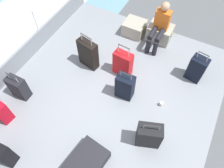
{
  "coord_description": "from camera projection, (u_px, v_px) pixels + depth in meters",
  "views": [
    {
      "loc": [
        1.21,
        -2.02,
        4.01
      ],
      "look_at": [
        0.02,
        0.25,
        0.25
      ],
      "focal_mm": 35.18,
      "sensor_mm": 36.0,
      "label": 1
    }
  ],
  "objects": [
    {
      "name": "suitcase_1",
      "position": [
        0.0,
        153.0,
        3.71
      ],
      "size": [
        0.46,
        0.24,
        0.71
      ],
      "color": "black",
      "rests_on": "ground_plane"
    },
    {
      "name": "passenger_seated",
      "position": [
        160.0,
        25.0,
        5.06
      ],
      "size": [
        0.34,
        0.66,
        1.11
      ],
      "color": "orange",
      "rests_on": "ground_plane"
    },
    {
      "name": "gunwale_port",
      "position": [
        22.0,
        56.0,
        5.02
      ],
      "size": [
        0.06,
        5.2,
        0.45
      ],
      "primitive_type": "cube",
      "color": "gray",
      "rests_on": "ground_plane"
    },
    {
      "name": "ground_plane",
      "position": [
        106.0,
        99.0,
        4.67
      ],
      "size": [
        4.4,
        5.2,
        0.06
      ],
      "primitive_type": "cube",
      "color": "gray"
    },
    {
      "name": "suitcase_2",
      "position": [
        18.0,
        87.0,
        4.48
      ],
      "size": [
        0.38,
        0.22,
        0.7
      ],
      "color": "black",
      "rests_on": "ground_plane"
    },
    {
      "name": "suitcase_8",
      "position": [
        88.0,
        54.0,
        4.88
      ],
      "size": [
        0.49,
        0.28,
        0.9
      ],
      "color": "black",
      "rests_on": "ground_plane"
    },
    {
      "name": "suitcase_3",
      "position": [
        125.0,
        87.0,
        4.44
      ],
      "size": [
        0.37,
        0.25,
        0.75
      ],
      "color": "black",
      "rests_on": "ground_plane"
    },
    {
      "name": "railing_port",
      "position": [
        13.0,
        38.0,
        4.56
      ],
      "size": [
        0.04,
        4.2,
        1.02
      ],
      "color": "silver",
      "rests_on": "ground_plane"
    },
    {
      "name": "suitcase_4",
      "position": [
        123.0,
        63.0,
        4.78
      ],
      "size": [
        0.42,
        0.24,
        0.84
      ],
      "color": "red",
      "rests_on": "ground_plane"
    },
    {
      "name": "cargo_crate_1",
      "position": [
        160.0,
        33.0,
        5.47
      ],
      "size": [
        0.62,
        0.46,
        0.41
      ],
      "color": "#9E9989",
      "rests_on": "ground_plane"
    },
    {
      "name": "cargo_crate_0",
      "position": [
        134.0,
        28.0,
        5.62
      ],
      "size": [
        0.56,
        0.49,
        0.35
      ],
      "color": "#9E9989",
      "rests_on": "ground_plane"
    },
    {
      "name": "suitcase_5",
      "position": [
        87.0,
        161.0,
        3.79
      ],
      "size": [
        0.62,
        0.74,
        0.25
      ],
      "color": "black",
      "rests_on": "ground_plane"
    },
    {
      "name": "suitcase_7",
      "position": [
        0.0,
        111.0,
        4.2
      ],
      "size": [
        0.37,
        0.28,
        0.66
      ],
      "color": "#B70C1E",
      "rests_on": "ground_plane"
    },
    {
      "name": "suitcase_6",
      "position": [
        197.0,
        69.0,
        4.7
      ],
      "size": [
        0.38,
        0.3,
        0.79
      ],
      "color": "black",
      "rests_on": "ground_plane"
    },
    {
      "name": "suitcase_0",
      "position": [
        149.0,
        135.0,
        3.88
      ],
      "size": [
        0.49,
        0.38,
        0.71
      ],
      "color": "black",
      "rests_on": "ground_plane"
    },
    {
      "name": "paper_cup",
      "position": [
        161.0,
        104.0,
        4.51
      ],
      "size": [
        0.08,
        0.08,
        0.1
      ],
      "primitive_type": "cylinder",
      "color": "white",
      "rests_on": "ground_plane"
    }
  ]
}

